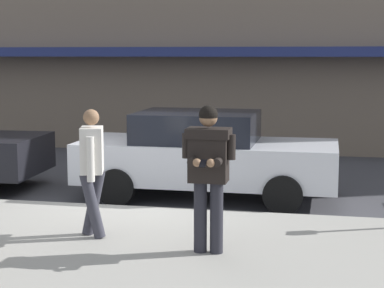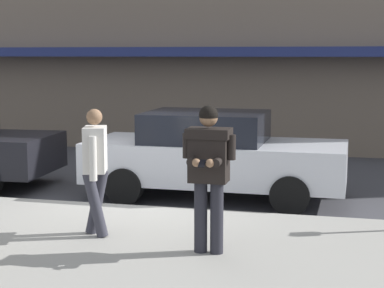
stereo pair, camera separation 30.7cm
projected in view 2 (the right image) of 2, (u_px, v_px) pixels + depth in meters
ground_plane at (129, 210)px, 10.55m from camera, size 80.00×80.00×0.00m
sidewalk at (129, 266)px, 7.56m from camera, size 32.00×5.30×0.14m
curb_paint_line at (189, 213)px, 10.36m from camera, size 28.00×0.12×0.01m
parked_sedan_mid at (214, 154)px, 11.28m from camera, size 4.52×1.96×1.54m
man_texting_on_phone at (209, 163)px, 7.67m from camera, size 0.65×0.58×1.81m
pedestrian_in_light_coat at (95, 164)px, 8.46m from camera, size 0.40×0.58×1.70m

